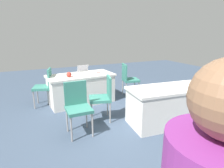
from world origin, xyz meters
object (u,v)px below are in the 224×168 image
(table_foreground, at_px, (81,89))
(laptop_silver, at_px, (84,72))
(chair_near_front, at_px, (103,95))
(chair_tucked_right, at_px, (128,78))
(table_mid_left, at_px, (169,105))
(chair_tucked_left, at_px, (78,105))
(chair_aisle, at_px, (45,85))
(yarn_ball, at_px, (69,75))
(scissors_red, at_px, (99,73))

(table_foreground, relative_size, laptop_silver, 5.17)
(chair_near_front, bearing_deg, chair_tucked_right, -32.68)
(table_mid_left, distance_m, chair_tucked_right, 1.87)
(chair_tucked_left, distance_m, chair_aisle, 1.73)
(table_foreground, xyz_separation_m, chair_tucked_left, (0.47, 1.54, 0.18))
(table_foreground, distance_m, laptop_silver, 0.47)
(chair_tucked_right, relative_size, laptop_silver, 2.80)
(chair_near_front, distance_m, chair_tucked_right, 1.73)
(table_foreground, distance_m, chair_near_front, 1.25)
(table_mid_left, distance_m, yarn_ball, 2.45)
(table_mid_left, height_order, chair_tucked_left, chair_tucked_left)
(table_mid_left, relative_size, chair_tucked_right, 1.81)
(chair_aisle, bearing_deg, yarn_ball, -103.96)
(table_foreground, distance_m, chair_tucked_left, 1.62)
(laptop_silver, relative_size, yarn_ball, 2.67)
(yarn_ball, bearing_deg, scissors_red, -169.16)
(chair_near_front, relative_size, chair_tucked_right, 1.00)
(table_mid_left, relative_size, scissors_red, 9.69)
(chair_tucked_right, distance_m, yarn_ball, 1.78)
(table_mid_left, xyz_separation_m, scissors_red, (0.81, -1.91, 0.39))
(laptop_silver, xyz_separation_m, scissors_red, (-0.38, 0.16, -0.04))
(table_mid_left, height_order, chair_tucked_right, chair_tucked_right)
(yarn_ball, distance_m, scissors_red, 0.88)
(yarn_ball, bearing_deg, chair_aisle, -29.15)
(table_mid_left, bearing_deg, table_foreground, -55.09)
(chair_near_front, height_order, laptop_silver, laptop_silver)
(table_foreground, bearing_deg, chair_near_front, 97.07)
(table_mid_left, bearing_deg, chair_aisle, -42.72)
(chair_aisle, bearing_deg, scissors_red, -80.63)
(chair_tucked_right, xyz_separation_m, laptop_silver, (1.27, -0.20, 0.25))
(chair_aisle, xyz_separation_m, scissors_red, (-1.41, 0.14, 0.21))
(scissors_red, bearing_deg, chair_tucked_right, 63.16)
(chair_near_front, relative_size, chair_aisle, 1.00)
(chair_aisle, bearing_deg, chair_tucked_left, -150.91)
(table_mid_left, bearing_deg, chair_near_front, -30.11)
(yarn_ball, bearing_deg, table_foreground, -153.47)
(chair_tucked_left, height_order, scissors_red, chair_tucked_left)
(chair_tucked_right, bearing_deg, chair_aisle, -82.93)
(chair_near_front, distance_m, chair_tucked_left, 0.70)
(laptop_silver, height_order, scissors_red, laptop_silver)
(chair_tucked_left, xyz_separation_m, yarn_ball, (-0.14, -1.37, 0.27))
(scissors_red, bearing_deg, chair_aisle, -119.98)
(table_mid_left, height_order, laptop_silver, laptop_silver)
(table_mid_left, height_order, yarn_ball, yarn_ball)
(table_mid_left, height_order, chair_aisle, chair_aisle)
(table_foreground, distance_m, table_mid_left, 2.33)
(chair_tucked_left, distance_m, laptop_silver, 1.82)
(chair_aisle, relative_size, yarn_ball, 7.50)
(chair_tucked_left, xyz_separation_m, scissors_red, (-1.00, -1.53, 0.21))
(chair_tucked_left, bearing_deg, scissors_red, -122.92)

